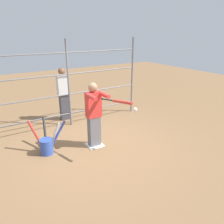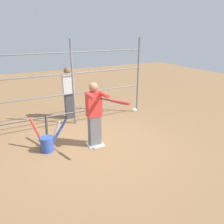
% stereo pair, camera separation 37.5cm
% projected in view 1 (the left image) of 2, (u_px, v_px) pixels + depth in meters
% --- Properties ---
extents(ground_plane, '(24.00, 24.00, 0.00)m').
position_uv_depth(ground_plane, '(95.00, 145.00, 5.74)').
color(ground_plane, olive).
extents(home_plate, '(0.40, 0.40, 0.02)m').
position_uv_depth(home_plate, '(95.00, 145.00, 5.74)').
color(home_plate, white).
rests_on(home_plate, ground).
extents(fence_backstop, '(4.82, 0.06, 2.63)m').
position_uv_depth(fence_backstop, '(69.00, 84.00, 6.55)').
color(fence_backstop, slate).
rests_on(fence_backstop, ground).
extents(batter, '(0.43, 0.56, 1.67)m').
position_uv_depth(batter, '(94.00, 113.00, 5.41)').
color(batter, slate).
rests_on(batter, ground).
extents(baseball_bat_swinging, '(0.32, 0.80, 0.11)m').
position_uv_depth(baseball_bat_swinging, '(120.00, 102.00, 4.59)').
color(baseball_bat_swinging, black).
extents(softball_in_flight, '(0.10, 0.10, 0.10)m').
position_uv_depth(softball_in_flight, '(135.00, 110.00, 5.06)').
color(softball_in_flight, white).
extents(bat_bucket, '(0.90, 0.80, 0.79)m').
position_uv_depth(bat_bucket, '(47.00, 144.00, 5.32)').
color(bat_bucket, '#3351B2').
rests_on(bat_bucket, ground).
extents(bystander_behind_fence, '(0.36, 0.22, 1.74)m').
position_uv_depth(bystander_behind_fence, '(64.00, 93.00, 7.12)').
color(bystander_behind_fence, '#3F3F47').
rests_on(bystander_behind_fence, ground).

